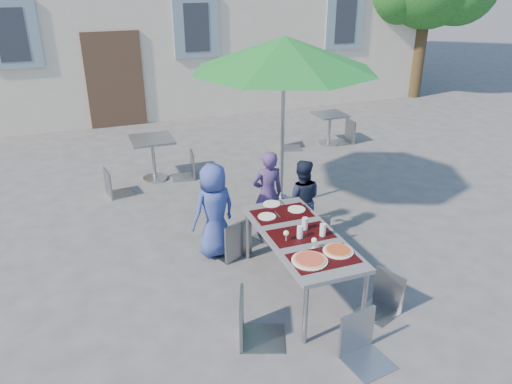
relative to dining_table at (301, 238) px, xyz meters
name	(u,v)px	position (x,y,z in m)	size (l,w,h in m)	color
ground	(350,271)	(0.78, 0.12, -0.70)	(90.00, 90.00, 0.00)	#49494B
dining_table	(301,238)	(0.00, 0.00, 0.00)	(0.80, 1.85, 0.76)	#48484D
pizza_near_left	(310,260)	(-0.16, -0.55, 0.07)	(0.38, 0.38, 0.03)	white
pizza_near_right	(338,250)	(0.21, -0.49, 0.07)	(0.33, 0.33, 0.03)	white
glassware	(307,230)	(0.04, -0.07, 0.13)	(0.50, 0.49, 0.15)	silver
place_settings	(279,210)	(0.00, 0.65, 0.06)	(0.68, 0.53, 0.01)	white
child_0	(214,210)	(-0.70, 1.15, -0.06)	(0.62, 0.41, 1.28)	#364694
child_1	(267,194)	(0.14, 1.39, -0.06)	(0.46, 0.30, 1.27)	#493369
child_2	(301,200)	(0.54, 1.14, -0.11)	(0.57, 0.33, 1.17)	#181F35
chair_0	(233,216)	(-0.49, 1.00, -0.10)	(0.59, 0.59, 1.01)	gray
chair_1	(278,204)	(0.21, 1.19, -0.14)	(0.55, 0.55, 0.95)	gray
chair_2	(315,211)	(0.64, 0.90, -0.19)	(0.40, 0.41, 0.87)	gray
chair_3	(252,291)	(-0.82, -0.63, -0.10)	(0.59, 0.58, 1.02)	slate
chair_4	(387,272)	(0.72, -0.68, -0.20)	(0.50, 0.50, 0.86)	slate
chair_5	(366,313)	(0.10, -1.26, -0.15)	(0.47, 0.47, 0.93)	gray
patio_umbrella	(284,55)	(0.68, 2.14, 1.69)	(2.72, 2.72, 2.65)	#B5B8BD
cafe_table_0	(153,151)	(-1.01, 3.98, -0.15)	(0.73, 0.73, 0.78)	#B5B8BD
bg_chair_l_0	(112,167)	(-1.77, 3.53, -0.19)	(0.45, 0.45, 0.88)	gray
bg_chair_r_0	(186,150)	(-0.43, 3.87, -0.17)	(0.44, 0.44, 0.90)	gray
cafe_table_1	(330,125)	(2.87, 4.65, -0.27)	(0.63, 0.63, 0.67)	#B5B8BD
bg_chair_l_1	(287,124)	(1.90, 4.69, -0.16)	(0.51, 0.50, 0.92)	gray
bg_chair_r_1	(347,118)	(3.27, 4.61, -0.15)	(0.42, 0.42, 0.93)	gray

